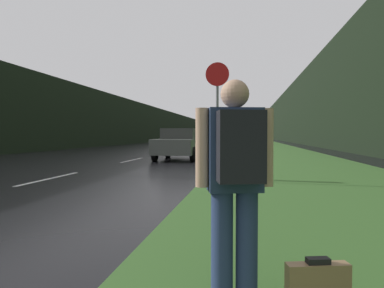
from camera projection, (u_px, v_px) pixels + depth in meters
grass_verge at (262, 145)px, 40.06m from camera, size 6.00×240.00×0.02m
lane_stripe_b at (50, 178)px, 9.54m from camera, size 0.12×3.00×0.01m
lane_stripe_c at (132, 160)px, 16.45m from camera, size 0.12×3.00×0.01m
lane_stripe_d at (166, 152)px, 23.37m from camera, size 0.12×3.00×0.01m
lane_stripe_e at (184, 148)px, 30.28m from camera, size 0.12×3.00×0.01m
treeline_far_side at (143, 124)px, 52.58m from camera, size 2.00×140.00×5.72m
treeline_near_side at (301, 112)px, 48.88m from camera, size 2.00×140.00×8.98m
stop_sign at (217, 111)px, 8.90m from camera, size 0.61×0.07×3.11m
hitchhiker_with_backpack at (236, 176)px, 2.42m from camera, size 0.55×0.46×1.62m
suitcase at (318, 286)px, 2.39m from camera, size 0.45×0.20×0.37m
car_passing_near at (179, 144)px, 17.05m from camera, size 1.98×4.38×1.53m
car_passing_far at (217, 139)px, 39.67m from camera, size 2.03×4.66×1.38m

